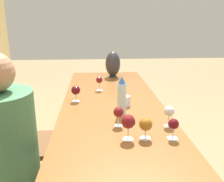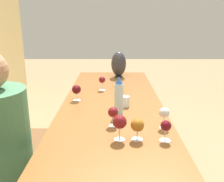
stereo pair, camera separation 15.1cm
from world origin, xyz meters
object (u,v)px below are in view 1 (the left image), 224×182
(water_tumbler, at_px, (126,101))
(wine_glass_1, at_px, (118,113))
(vase, at_px, (113,64))
(chair_far, at_px, (23,140))
(wine_glass_4, at_px, (128,122))
(wine_glass_6, at_px, (146,125))
(wine_glass_3, at_px, (76,91))
(wine_glass_0, at_px, (174,125))
(water_bottle, at_px, (122,97))
(person_near, at_px, (7,155))
(wine_glass_5, at_px, (99,80))
(wine_glass_2, at_px, (169,112))

(water_tumbler, relative_size, wine_glass_1, 0.65)
(vase, height_order, chair_far, vase)
(wine_glass_4, height_order, wine_glass_6, wine_glass_4)
(water_tumbler, distance_m, vase, 1.03)
(wine_glass_3, xyz_separation_m, chair_far, (-0.18, 0.43, -0.36))
(vase, relative_size, wine_glass_0, 2.42)
(water_bottle, xyz_separation_m, person_near, (-0.41, 0.70, -0.21))
(wine_glass_5, distance_m, chair_far, 0.88)
(wine_glass_6, distance_m, person_near, 0.82)
(wine_glass_0, relative_size, wine_glass_3, 0.92)
(wine_glass_4, bearing_deg, person_near, 91.85)
(vase, relative_size, chair_far, 0.36)
(chair_far, distance_m, person_near, 0.61)
(vase, relative_size, wine_glass_6, 2.31)
(water_bottle, height_order, vase, vase)
(vase, xyz_separation_m, wine_glass_2, (-1.43, -0.26, -0.06))
(person_near, bearing_deg, wine_glass_0, -89.28)
(wine_glass_0, relative_size, wine_glass_4, 0.82)
(wine_glass_5, height_order, chair_far, wine_glass_5)
(person_near, bearing_deg, wine_glass_3, -24.94)
(wine_glass_6, distance_m, chair_far, 1.10)
(wine_glass_1, bearing_deg, vase, -2.73)
(wine_glass_4, relative_size, person_near, 0.12)
(water_bottle, bearing_deg, vase, -1.18)
(wine_glass_4, relative_size, wine_glass_5, 1.11)
(water_tumbler, xyz_separation_m, wine_glass_2, (-0.41, -0.23, 0.06))
(wine_glass_1, distance_m, wine_glass_2, 0.33)
(wine_glass_3, distance_m, wine_glass_5, 0.38)
(water_tumbler, xyz_separation_m, wine_glass_4, (-0.57, 0.06, 0.07))
(vase, xyz_separation_m, person_near, (-1.62, 0.73, -0.22))
(water_bottle, bearing_deg, person_near, 120.35)
(wine_glass_6, bearing_deg, water_bottle, 14.59)
(water_bottle, distance_m, chair_far, 0.90)
(wine_glass_5, xyz_separation_m, wine_glass_6, (-1.03, -0.25, -0.01))
(water_tumbler, bearing_deg, wine_glass_2, -150.06)
(vase, relative_size, wine_glass_4, 1.98)
(wine_glass_0, xyz_separation_m, wine_glass_4, (0.01, 0.27, 0.02))
(vase, xyz_separation_m, wine_glass_6, (-1.60, -0.08, -0.07))
(vase, distance_m, wine_glass_3, 0.96)
(water_tumbler, bearing_deg, wine_glass_6, -175.39)
(wine_glass_5, height_order, person_near, person_near)
(water_tumbler, relative_size, vase, 0.28)
(wine_glass_4, distance_m, wine_glass_6, 0.11)
(wine_glass_6, bearing_deg, vase, 2.72)
(wine_glass_1, bearing_deg, wine_glass_5, 7.26)
(wine_glass_3, height_order, person_near, person_near)
(wine_glass_0, bearing_deg, wine_glass_4, 87.77)
(wine_glass_2, xyz_separation_m, wine_glass_4, (-0.17, 0.29, 0.01))
(water_tumbler, bearing_deg, wine_glass_0, -160.29)
(wine_glass_2, distance_m, wine_glass_3, 0.85)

